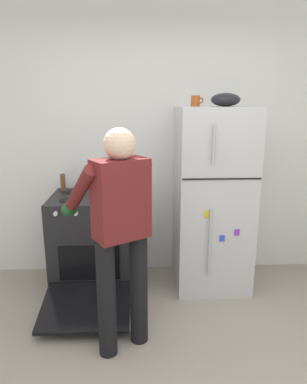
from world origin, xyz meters
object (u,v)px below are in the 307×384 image
Objects in this scene: pepper_mill at (63,182)px; mixing_bowl at (226,100)px; stove_range at (93,243)px; refrigerator at (212,199)px; red_pot at (108,190)px; coffee_mug at (196,101)px; person_cook at (119,222)px.

pepper_mill is 1.72m from mixing_bowl.
mixing_bowl reaches higher than stove_range.
refrigerator is 5.24× the size of red_pot.
coffee_mug reaches higher than pepper_mill.
person_cook is (0.30, -0.88, 0.52)m from stove_range.
pepper_mill is at bearing 173.21° from coffee_mug.
mixing_bowl is at bearing -7.51° from pepper_mill.
stove_range is 0.66m from pepper_mill.
pepper_mill is at bearing 118.71° from person_cook.
stove_range is 10.81× the size of coffee_mug.
person_cook is 9.70× the size of pepper_mill.
red_pot is at bearing -177.09° from refrigerator.
refrigerator is 6.62× the size of mixing_bowl.
mixing_bowl is at bearing 0.84° from stove_range.
refrigerator is at bearing 47.13° from person_cook.
stove_range is 0.76× the size of person_cook.
mixing_bowl reaches higher than red_pot.
red_pot is 0.52m from pepper_mill.
refrigerator is 0.92m from coffee_mug.
red_pot is 1.13m from coffee_mug.
refrigerator is 1.42× the size of stove_range.
stove_range is 7.34× the size of pepper_mill.
coffee_mug is 0.68× the size of pepper_mill.
pepper_mill is (-0.46, 0.25, 0.02)m from red_pot.
stove_range is 1.80m from mixing_bowl.
red_pot is 1.33m from mixing_bowl.
coffee_mug is at bearing 164.17° from refrigerator.
person_cook is at bearing -124.69° from coffee_mug.
red_pot is 1.98× the size of pepper_mill.
person_cook is 1.25m from pepper_mill.
coffee_mug reaches higher than refrigerator.
mixing_bowl is at bearing 0.22° from refrigerator.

